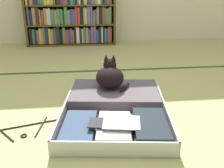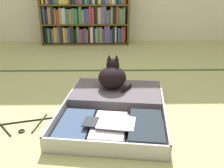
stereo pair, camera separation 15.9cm
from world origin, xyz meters
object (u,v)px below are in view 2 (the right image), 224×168
at_px(open_suitcase, 116,107).
at_px(clothes_hanger, 22,125).
at_px(bookshelf, 85,15).
at_px(black_cat, 113,76).

xyz_separation_m(open_suitcase, clothes_hanger, (-0.61, -0.18, -0.04)).
distance_m(bookshelf, open_suitcase, 2.28).
relative_size(open_suitcase, black_cat, 3.55).
bearing_deg(bookshelf, black_cat, -79.48).
relative_size(bookshelf, black_cat, 4.43).
bearing_deg(bookshelf, open_suitcase, -80.17).
xyz_separation_m(black_cat, clothes_hanger, (-0.60, -0.42, -0.18)).
relative_size(black_cat, clothes_hanger, 0.67).
height_order(bookshelf, black_cat, bookshelf).
height_order(open_suitcase, clothes_hanger, open_suitcase).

